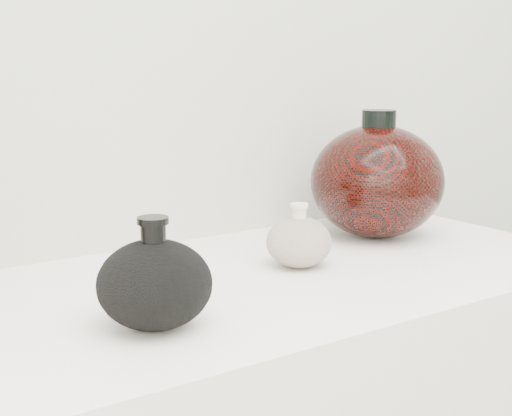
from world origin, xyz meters
TOP-DOWN VIEW (x-y plane):
  - black_gourd_vase at (-0.15, 0.85)m, footprint 0.15×0.15m
  - cream_gourd_vase at (0.14, 0.96)m, footprint 0.11×0.11m
  - right_round_pot at (0.38, 1.03)m, footprint 0.26×0.26m

SIDE VIEW (x-z plane):
  - cream_gourd_vase at x=0.14m, z-range 0.89..0.99m
  - black_gourd_vase at x=-0.15m, z-range 0.89..1.02m
  - right_round_pot at x=0.38m, z-range 0.89..1.11m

